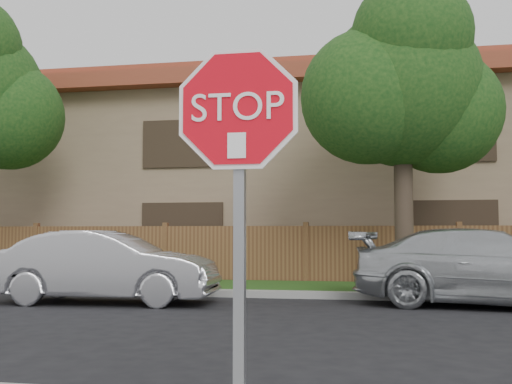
# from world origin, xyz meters

# --- Properties ---
(far_curb) EXTENTS (70.00, 0.30, 0.15)m
(far_curb) POSITION_xyz_m (0.00, 8.15, 0.07)
(far_curb) COLOR gray
(far_curb) RESTS_ON ground
(grass_strip) EXTENTS (70.00, 3.00, 0.12)m
(grass_strip) POSITION_xyz_m (0.00, 9.80, 0.06)
(grass_strip) COLOR #1E4714
(grass_strip) RESTS_ON ground
(fence) EXTENTS (70.00, 0.12, 1.60)m
(fence) POSITION_xyz_m (0.00, 11.40, 0.80)
(fence) COLOR brown
(fence) RESTS_ON ground
(apartment_building) EXTENTS (35.20, 9.20, 7.20)m
(apartment_building) POSITION_xyz_m (0.00, 17.00, 3.53)
(apartment_building) COLOR #8F7558
(apartment_building) RESTS_ON ground
(tree_mid) EXTENTS (4.80, 3.90, 7.35)m
(tree_mid) POSITION_xyz_m (2.52, 9.57, 4.87)
(tree_mid) COLOR #382B21
(tree_mid) RESTS_ON ground
(stop_sign) EXTENTS (1.01, 0.13, 2.55)m
(stop_sign) POSITION_xyz_m (0.87, -1.48, 1.83)
(stop_sign) COLOR gray
(stop_sign) RESTS_ON sidewalk_near
(sedan_left) EXTENTS (4.51, 1.78, 1.46)m
(sedan_left) POSITION_xyz_m (-3.55, 6.52, 0.73)
(sedan_left) COLOR #B8B7BC
(sedan_left) RESTS_ON ground
(sedan_right) EXTENTS (5.43, 2.83, 1.50)m
(sedan_right) POSITION_xyz_m (3.94, 7.33, 0.75)
(sedan_right) COLOR #B3B7BB
(sedan_right) RESTS_ON ground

